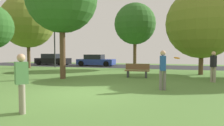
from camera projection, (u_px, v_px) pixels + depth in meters
ground_plane at (81, 93)px, 8.41m from camera, size 44.00×44.00×0.00m
road_strip at (139, 66)px, 23.78m from camera, size 44.00×6.40×0.01m
maple_tree_near at (28, 21)px, 21.15m from camera, size 5.43×5.43×7.55m
oak_tree_right at (202, 23)px, 15.08m from camera, size 5.20×5.20×6.41m
birch_tree_lone at (135, 24)px, 20.07m from camera, size 4.03×4.03×6.44m
person_thrower at (22, 81)px, 5.61m from camera, size 0.37×0.39×1.64m
person_catcher at (213, 65)px, 11.42m from camera, size 0.37×0.39×1.72m
person_bystander at (163, 68)px, 9.06m from camera, size 0.30×0.36×1.76m
frisbee_disc at (177, 58)px, 9.51m from camera, size 0.38×0.38×0.08m
parked_car_black at (53, 60)px, 26.85m from camera, size 4.44×2.00×1.44m
parked_car_blue at (96, 61)px, 24.94m from camera, size 4.46×2.10×1.37m
park_bench at (137, 70)px, 13.61m from camera, size 1.60×0.45×0.90m
street_lamp_post at (55, 47)px, 22.35m from camera, size 0.14×0.14×4.50m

